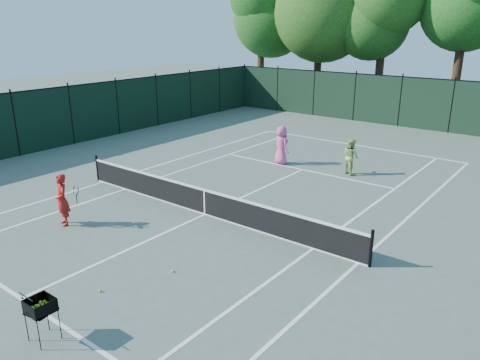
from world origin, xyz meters
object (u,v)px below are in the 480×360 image
Objects in this scene: player_green at (351,156)px; ball_hopper at (40,306)px; coach at (62,200)px; loose_ball_near_cart at (100,291)px; player_pink at (281,145)px; loose_ball_midcourt at (172,271)px.

player_green is 1.62× the size of ball_hopper.
ball_hopper is (4.78, -3.52, -0.05)m from coach.
player_green reaches higher than loose_ball_near_cart.
loose_ball_near_cart is at bearing -2.34° from coach.
player_pink reaches higher than player_green.
loose_ball_midcourt is at bearing 131.61° from player_pink.
player_green is at bearing 78.95° from ball_hopper.
loose_ball_near_cart is at bearing 113.93° from player_green.
loose_ball_near_cart is at bearing 125.96° from player_pink.
coach is 0.96× the size of player_pink.
player_pink reaches higher than loose_ball_near_cart.
player_pink is at bearing 36.75° from player_green.
player_pink is 1.84× the size of ball_hopper.
player_green is at bearing 86.85° from loose_ball_near_cart.
player_pink reaches higher than loose_ball_midcourt.
loose_ball_midcourt is at bearing 77.87° from ball_hopper.
loose_ball_midcourt is at bearing 68.22° from loose_ball_near_cart.
player_green is 12.27m from loose_ball_near_cart.
player_green is (3.13, 0.53, -0.10)m from player_pink.
loose_ball_near_cart and loose_ball_midcourt have the same top height.
loose_ball_near_cart is 1.00× the size of loose_ball_midcourt.
coach is at bearing 157.19° from loose_ball_near_cart.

